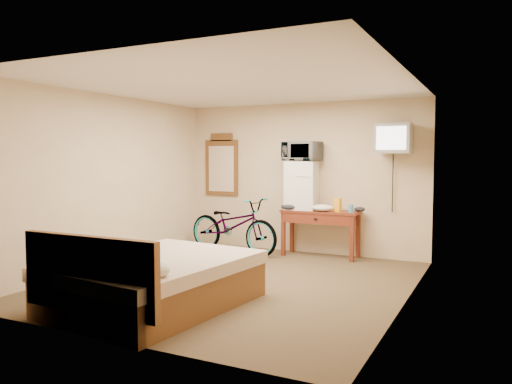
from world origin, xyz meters
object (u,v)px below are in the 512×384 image
mini_fridge (302,185)px  wall_mirror (222,165)px  blue_cup (351,208)px  bicycle (233,225)px  crt_television (394,139)px  microwave (302,151)px  bed (152,281)px  desk (320,219)px

mini_fridge → wall_mirror: size_ratio=0.70×
blue_cup → bicycle: size_ratio=0.07×
blue_cup → crt_television: size_ratio=0.21×
crt_television → microwave: bearing=178.9°
mini_fridge → blue_cup: (0.85, -0.09, -0.33)m
crt_television → bicycle: size_ratio=0.33×
mini_fridge → bed: size_ratio=0.35×
blue_cup → crt_television: (0.62, 0.07, 1.06)m
microwave → mini_fridge: bearing=-116.2°
desk → bicycle: 1.46m
desk → bed: bed is taller
microwave → blue_cup: 1.23m
mini_fridge → bicycle: 1.33m
bicycle → bed: bearing=-157.5°
mini_fridge → crt_television: bearing=-1.0°
microwave → blue_cup: size_ratio=4.63×
microwave → bicycle: 1.68m
blue_cup → wall_mirror: wall_mirror is taller
blue_cup → bicycle: 1.98m
blue_cup → wall_mirror: bearing=172.7°
microwave → wall_mirror: (-1.63, 0.22, -0.24)m
bicycle → wall_mirror: bearing=53.4°
microwave → blue_cup: bearing=1.2°
blue_cup → bed: bed is taller
blue_cup → desk: bearing=174.7°
microwave → crt_television: 1.48m
mini_fridge → desk: bearing=-7.7°
bed → bicycle: bearing=102.9°
blue_cup → bicycle: (-1.94, -0.25, -0.35)m
desk → bicycle: size_ratio=0.70×
crt_television → wall_mirror: crt_television is taller
bed → microwave: bearing=83.6°
mini_fridge → blue_cup: bearing=-6.2°
wall_mirror → crt_television: bearing=-4.6°
desk → wall_mirror: size_ratio=1.11×
wall_mirror → bicycle: size_ratio=0.63×
desk → microwave: (-0.33, 0.04, 1.08)m
mini_fridge → blue_cup: mini_fridge is taller
crt_television → bicycle: bearing=-172.9°
bicycle → bed: bicycle is taller
microwave → wall_mirror: 1.67m
bicycle → microwave: bearing=-62.7°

